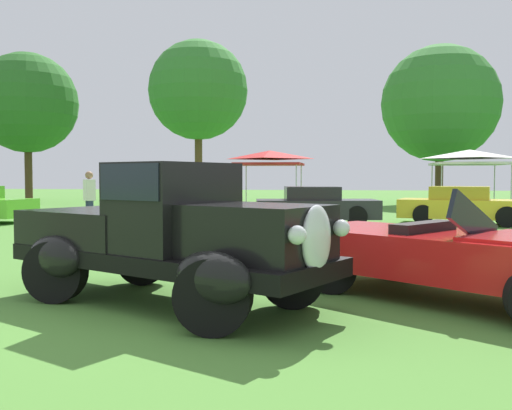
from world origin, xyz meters
TOP-DOWN VIEW (x-y plane):
  - ground_plane at (0.00, 0.00)m, footprint 120.00×120.00m
  - feature_pickup_truck at (-0.00, 0.32)m, footprint 4.40×3.19m
  - neighbor_convertible at (3.49, 1.05)m, footprint 4.44×3.94m
  - show_car_charcoal at (1.10, 12.18)m, footprint 4.09×2.31m
  - show_car_yellow at (5.82, 13.08)m, footprint 4.37×2.62m
  - spectator_near_truck at (-5.13, 9.06)m, footprint 0.45×0.46m
  - canopy_tent_left_field at (-1.35, 19.29)m, footprint 2.91×2.91m
  - canopy_tent_center_field at (7.33, 19.83)m, footprint 3.05×3.05m
  - treeline_far_left at (-16.69, 25.45)m, footprint 5.91×5.91m
  - treeline_mid_left at (-6.55, 26.59)m, footprint 5.80×5.80m
  - treeline_center at (7.14, 26.96)m, footprint 6.44×6.44m

SIDE VIEW (x-z plane):
  - ground_plane at x=0.00m, z-range 0.00..0.00m
  - neighbor_convertible at x=3.49m, z-range -0.12..1.28m
  - show_car_charcoal at x=1.10m, z-range -0.01..1.21m
  - show_car_yellow at x=5.82m, z-range -0.01..1.21m
  - feature_pickup_truck at x=0.00m, z-range 0.01..1.71m
  - spectator_near_truck at x=-5.13m, z-range 0.07..1.76m
  - canopy_tent_left_field at x=-1.35m, z-range 1.07..3.78m
  - canopy_tent_center_field at x=7.33m, z-range 1.07..3.78m
  - treeline_center at x=7.14m, z-range 1.17..9.98m
  - treeline_far_left at x=-16.69m, z-range 1.46..10.33m
  - treeline_mid_left at x=-6.55m, z-range 1.82..11.31m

